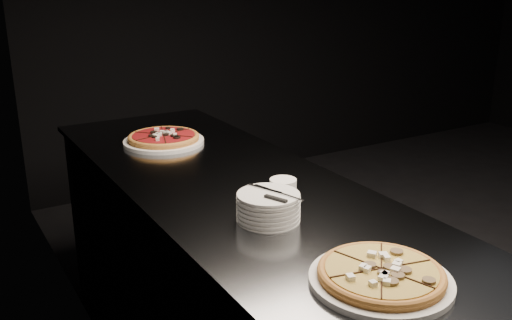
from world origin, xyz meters
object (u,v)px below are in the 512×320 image
pizza_mushroom (381,275)px  plate_stack (268,207)px  pizza_tomato (164,139)px  cutlery (273,194)px  counter (250,308)px  ramekin (283,190)px

pizza_mushroom → plate_stack: 0.45m
pizza_tomato → cutlery: size_ratio=1.82×
counter → cutlery: cutlery is taller
ramekin → cutlery: bearing=-134.1°
pizza_mushroom → ramekin: bearing=81.4°
pizza_mushroom → pizza_tomato: size_ratio=0.99×
counter → ramekin: ramekin is taller
pizza_tomato → ramekin: 0.83m
counter → cutlery: 0.60m
pizza_mushroom → plate_stack: (-0.04, 0.45, 0.02)m
plate_stack → cutlery: bearing=-62.4°
cutlery → pizza_tomato: bearing=66.1°
cutlery → ramekin: cutlery is taller
pizza_mushroom → pizza_tomato: 1.38m
plate_stack → pizza_tomato: bearing=87.6°
pizza_mushroom → ramekin: size_ratio=4.19×
counter → pizza_tomato: pizza_tomato is taller
pizza_tomato → ramekin: (0.08, -0.82, 0.02)m
counter → plate_stack: bearing=-106.9°
pizza_tomato → ramekin: bearing=-84.4°
ramekin → counter: bearing=109.9°
counter → ramekin: (0.05, -0.13, 0.50)m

